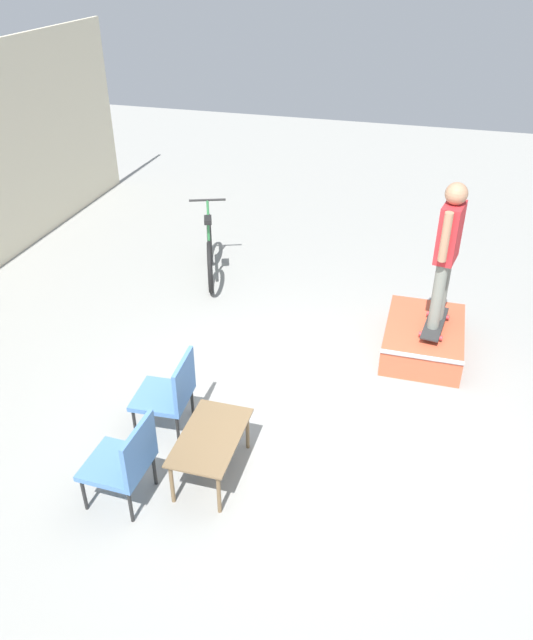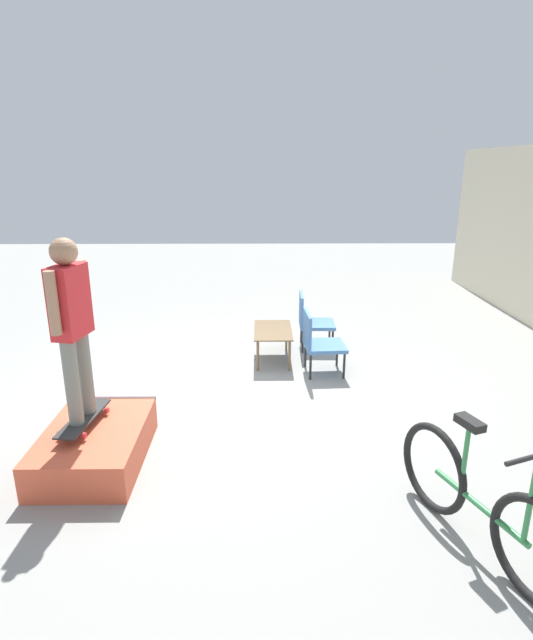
% 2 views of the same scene
% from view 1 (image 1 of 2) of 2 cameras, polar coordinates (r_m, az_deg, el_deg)
% --- Properties ---
extents(ground_plane, '(24.00, 24.00, 0.00)m').
position_cam_1_polar(ground_plane, '(6.42, 3.05, -9.25)').
color(ground_plane, gray).
extents(skate_ramp_box, '(1.31, 0.88, 0.36)m').
position_cam_1_polar(skate_ramp_box, '(7.55, 14.15, -1.64)').
color(skate_ramp_box, '#DB5638').
rests_on(skate_ramp_box, ground_plane).
extents(skateboard_on_ramp, '(0.79, 0.32, 0.07)m').
position_cam_1_polar(skateboard_on_ramp, '(7.39, 15.13, -0.28)').
color(skateboard_on_ramp, '#2D2D2D').
rests_on(skateboard_on_ramp, skate_ramp_box).
extents(person_skater, '(0.56, 0.27, 1.65)m').
position_cam_1_polar(person_skater, '(6.93, 16.25, 6.61)').
color(person_skater, gray).
rests_on(person_skater, skateboard_on_ramp).
extents(coffee_table, '(0.92, 0.53, 0.45)m').
position_cam_1_polar(coffee_table, '(5.64, -5.13, -10.92)').
color(coffee_table, brown).
rests_on(coffee_table, ground_plane).
extents(patio_chair_left, '(0.54, 0.54, 0.84)m').
position_cam_1_polar(patio_chair_left, '(5.49, -12.77, -12.37)').
color(patio_chair_left, black).
rests_on(patio_chair_left, ground_plane).
extents(patio_chair_right, '(0.55, 0.55, 0.84)m').
position_cam_1_polar(patio_chair_right, '(6.12, -8.77, -6.47)').
color(patio_chair_right, black).
rests_on(patio_chair_right, ground_plane).
extents(bicycle, '(1.60, 0.71, 1.01)m').
position_cam_1_polar(bicycle, '(8.95, -5.22, 6.36)').
color(bicycle, black).
rests_on(bicycle, ground_plane).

